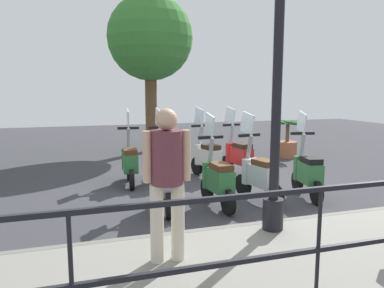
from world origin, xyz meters
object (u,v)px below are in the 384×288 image
(scooter_near_1, at_px, (259,174))
(scooter_far_2, at_px, (163,160))
(pedestrian_distant, at_px, (167,174))
(scooter_far_3, at_px, (130,161))
(scooter_far_0, at_px, (238,155))
(scooter_near_0, at_px, (307,171))
(scooter_near_3, at_px, (166,181))
(potted_palm, at_px, (287,142))
(tree_distant, at_px, (150,39))
(scooter_far_1, at_px, (207,157))
(scooter_near_2, at_px, (217,179))
(lamp_post_near, at_px, (277,85))

(scooter_near_1, bearing_deg, scooter_far_2, 23.49)
(scooter_near_1, bearing_deg, pedestrian_distant, 121.47)
(scooter_far_3, bearing_deg, scooter_far_0, -85.24)
(scooter_near_0, bearing_deg, scooter_near_3, 99.53)
(scooter_far_2, bearing_deg, scooter_near_1, -147.61)
(potted_palm, xyz_separation_m, scooter_far_3, (-1.76, 4.71, 0.04))
(scooter_far_3, bearing_deg, pedestrian_distant, -178.22)
(potted_palm, distance_m, scooter_far_2, 4.44)
(tree_distant, distance_m, potted_palm, 5.09)
(scooter_near_0, bearing_deg, scooter_far_3, 67.94)
(scooter_near_1, height_order, scooter_far_1, same)
(pedestrian_distant, bearing_deg, scooter_far_2, 171.06)
(potted_palm, relative_size, scooter_near_3, 0.69)
(tree_distant, relative_size, scooter_near_2, 3.09)
(lamp_post_near, distance_m, tree_distant, 7.53)
(potted_palm, height_order, scooter_near_2, scooter_near_2)
(scooter_far_0, xyz_separation_m, scooter_far_2, (-0.09, 1.73, 0.00))
(scooter_near_2, bearing_deg, pedestrian_distant, 142.43)
(potted_palm, height_order, scooter_near_3, scooter_near_3)
(pedestrian_distant, height_order, scooter_near_1, pedestrian_distant)
(lamp_post_near, xyz_separation_m, scooter_near_2, (1.48, 0.19, -1.49))
(tree_distant, bearing_deg, scooter_near_3, 170.83)
(scooter_far_0, bearing_deg, scooter_far_1, 76.25)
(pedestrian_distant, bearing_deg, scooter_near_1, 137.20)
(scooter_far_2, bearing_deg, tree_distant, -11.54)
(scooter_far_2, bearing_deg, scooter_far_3, 81.01)
(tree_distant, bearing_deg, scooter_near_1, -173.37)
(lamp_post_near, height_order, scooter_near_0, lamp_post_near)
(scooter_near_0, bearing_deg, tree_distant, 26.42)
(potted_palm, xyz_separation_m, scooter_near_1, (-3.59, 2.78, 0.04))
(scooter_far_2, bearing_deg, scooter_near_3, 165.28)
(scooter_near_3, distance_m, scooter_far_0, 2.77)
(potted_palm, height_order, scooter_far_3, scooter_far_3)
(lamp_post_near, xyz_separation_m, scooter_far_2, (3.32, 0.66, -1.49))
(lamp_post_near, distance_m, scooter_far_0, 3.87)
(lamp_post_near, xyz_separation_m, pedestrian_distant, (-0.45, 1.50, -0.89))
(scooter_near_1, xyz_separation_m, scooter_far_1, (1.87, 0.26, 0.00))
(potted_palm, relative_size, scooter_near_1, 0.69)
(scooter_near_3, bearing_deg, tree_distant, 0.87)
(scooter_near_1, height_order, scooter_far_2, same)
(scooter_near_3, distance_m, scooter_far_2, 1.77)
(pedestrian_distant, distance_m, scooter_near_0, 3.66)
(scooter_far_3, bearing_deg, tree_distant, -13.22)
(potted_palm, relative_size, scooter_near_2, 0.69)
(lamp_post_near, distance_m, scooter_far_2, 3.70)
(pedestrian_distant, relative_size, scooter_far_1, 1.03)
(potted_palm, xyz_separation_m, scooter_near_0, (-3.64, 1.84, 0.04))
(scooter_far_1, bearing_deg, pedestrian_distant, 141.80)
(scooter_far_2, bearing_deg, scooter_far_0, -90.37)
(scooter_near_3, bearing_deg, scooter_far_2, -1.36)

